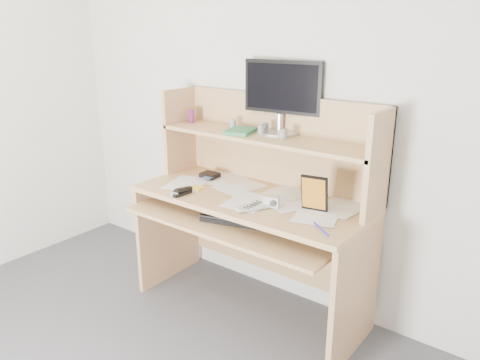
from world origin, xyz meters
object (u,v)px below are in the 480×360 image
Objects in this scene: desk at (258,201)px; monitor at (282,95)px; tv_remote at (253,207)px; game_case at (314,193)px; keyboard at (249,219)px.

desk is 0.64m from monitor.
tv_remote is 0.70m from monitor.
game_case is at bearing -9.92° from desk.
game_case is 0.64m from monitor.
desk reaches higher than game_case.
game_case is (0.33, 0.13, 0.19)m from keyboard.
keyboard is 2.95× the size of tv_remote.
keyboard is 0.40m from game_case.
desk is 0.45m from game_case.
keyboard is at bearing -169.89° from game_case.
tv_remote is at bearing -81.72° from monitor.
keyboard is 0.12m from tv_remote.
tv_remote is 0.33m from game_case.
keyboard is at bearing 172.17° from tv_remote.
desk is 7.56× the size of tv_remote.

